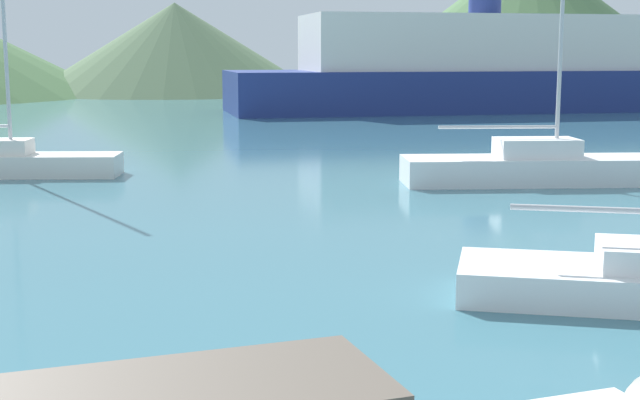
% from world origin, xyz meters
% --- Properties ---
extents(sailboat_inner, '(7.95, 2.23, 7.87)m').
position_xyz_m(sailboat_inner, '(6.61, 23.69, 0.51)').
color(sailboat_inner, white).
rests_on(sailboat_inner, ground_plane).
extents(ferry_distant, '(35.01, 13.13, 7.90)m').
position_xyz_m(ferry_distant, '(13.83, 57.31, 2.76)').
color(ferry_distant, navy).
rests_on(ferry_distant, ground_plane).
extents(hill_central, '(28.20, 28.20, 8.62)m').
position_xyz_m(hill_central, '(-8.93, 86.54, 4.31)').
color(hill_central, '#4C6647').
rests_on(hill_central, ground_plane).
extents(hill_east, '(34.93, 34.93, 12.98)m').
position_xyz_m(hill_east, '(22.83, 76.77, 6.49)').
color(hill_east, '#476B42').
rests_on(hill_east, ground_plane).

